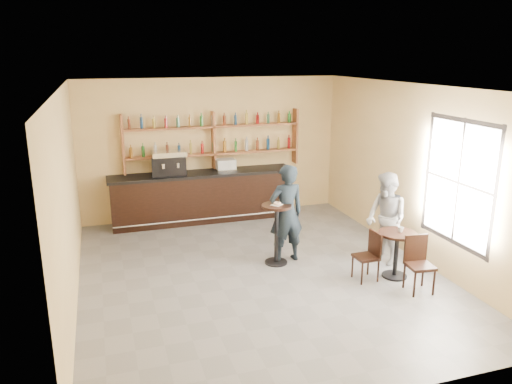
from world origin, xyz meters
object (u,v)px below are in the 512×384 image
object	(u,v)px
pastry_case	(226,165)
chair_west	(366,256)
bar_counter	(203,196)
patron_second	(386,219)
man_main	(286,213)
cafe_table	(396,255)
espresso_machine	(169,163)
pedestal_table	(276,234)
chair_south	(420,265)

from	to	relation	value
pastry_case	chair_west	xyz separation A→B (m)	(1.42, -3.92, -0.84)
bar_counter	patron_second	xyz separation A→B (m)	(2.66, -3.35, 0.27)
bar_counter	man_main	size ratio (longest dim) A/B	2.30
pastry_case	man_main	size ratio (longest dim) A/B	0.24
cafe_table	patron_second	distance (m)	0.77
espresso_machine	man_main	bearing A→B (deg)	-49.88
cafe_table	pedestal_table	bearing A→B (deg)	146.43
espresso_machine	cafe_table	distance (m)	5.23
espresso_machine	bar_counter	bearing A→B (deg)	8.18
chair_west	patron_second	size ratio (longest dim) A/B	0.50
chair_west	cafe_table	bearing A→B (deg)	82.65
espresso_machine	pastry_case	distance (m)	1.28
bar_counter	cafe_table	size ratio (longest dim) A/B	5.17
pedestal_table	cafe_table	size ratio (longest dim) A/B	1.38
man_main	chair_south	distance (m)	2.47
bar_counter	patron_second	size ratio (longest dim) A/B	2.49
man_main	patron_second	bearing A→B (deg)	155.40
pastry_case	pedestal_table	size ratio (longest dim) A/B	0.40
chair_west	chair_south	bearing A→B (deg)	40.56
pedestal_table	chair_south	distance (m)	2.52
man_main	chair_south	size ratio (longest dim) A/B	2.00
pastry_case	chair_west	bearing A→B (deg)	-62.72
patron_second	pastry_case	bearing A→B (deg)	-151.33
pastry_case	pedestal_table	distance (m)	2.91
espresso_machine	patron_second	size ratio (longest dim) A/B	0.44
man_main	patron_second	distance (m)	1.80
man_main	chair_west	size ratio (longest dim) A/B	2.16
pedestal_table	chair_west	size ratio (longest dim) A/B	1.32
pedestal_table	espresso_machine	bearing A→B (deg)	117.97
chair_west	pastry_case	bearing A→B (deg)	-162.27
espresso_machine	pastry_case	xyz separation A→B (m)	(1.27, 0.00, -0.13)
pastry_case	patron_second	size ratio (longest dim) A/B	0.26
man_main	chair_west	bearing A→B (deg)	125.22
pedestal_table	chair_south	world-z (taller)	pedestal_table
bar_counter	pedestal_table	size ratio (longest dim) A/B	3.75
bar_counter	chair_west	bearing A→B (deg)	-63.47
pedestal_table	chair_west	world-z (taller)	pedestal_table
man_main	bar_counter	bearing A→B (deg)	-75.03
pedestal_table	man_main	size ratio (longest dim) A/B	0.61
pedestal_table	chair_west	bearing A→B (deg)	-42.80
cafe_table	chair_west	size ratio (longest dim) A/B	0.96
cafe_table	espresso_machine	bearing A→B (deg)	129.22
espresso_machine	man_main	xyz separation A→B (m)	(1.71, -2.74, -0.48)
espresso_machine	cafe_table	bearing A→B (deg)	-42.59
espresso_machine	chair_west	size ratio (longest dim) A/B	0.87
chair_south	cafe_table	bearing A→B (deg)	100.43
pastry_case	chair_south	size ratio (longest dim) A/B	0.49
patron_second	chair_south	bearing A→B (deg)	-8.52
chair_west	pedestal_table	bearing A→B (deg)	-134.95
espresso_machine	chair_south	world-z (taller)	espresso_machine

